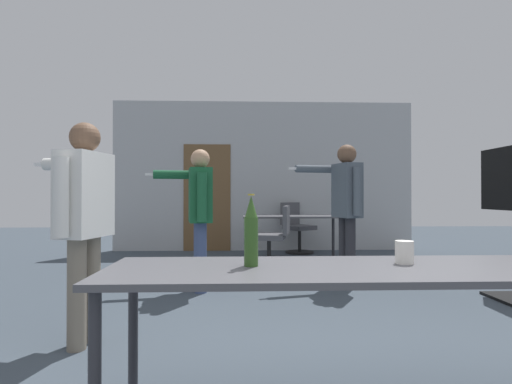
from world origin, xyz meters
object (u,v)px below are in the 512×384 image
at_px(person_far_watching, 199,206).
at_px(person_left_plaid, 83,211).
at_px(beer_bottle, 251,232).
at_px(person_center_tall, 346,200).
at_px(office_chair_far_right, 274,239).
at_px(drink_cup, 404,252).
at_px(office_chair_far_left, 297,229).

height_order(person_far_watching, person_left_plaid, person_left_plaid).
bearing_deg(beer_bottle, person_center_tall, 66.89).
bearing_deg(beer_bottle, office_chair_far_right, 83.80).
distance_m(person_far_watching, drink_cup, 2.86).
relative_size(person_left_plaid, office_chair_far_left, 1.70).
bearing_deg(office_chair_far_right, beer_bottle, -173.69).
height_order(person_center_tall, office_chair_far_right, person_center_tall).
bearing_deg(office_chair_far_left, drink_cup, 52.77).
relative_size(person_center_tall, person_far_watching, 1.05).
bearing_deg(office_chair_far_right, person_far_watching, 159.04).
relative_size(office_chair_far_left, drink_cup, 8.42).
distance_m(person_center_tall, person_left_plaid, 2.94).
height_order(person_left_plaid, drink_cup, person_left_plaid).
bearing_deg(office_chair_far_right, office_chair_far_left, -7.80).
height_order(office_chair_far_left, drink_cup, office_chair_far_left).
bearing_deg(person_far_watching, drink_cup, -163.63).
bearing_deg(office_chair_far_right, drink_cup, -163.12).
distance_m(person_far_watching, office_chair_far_left, 3.33).
relative_size(person_center_tall, beer_bottle, 4.90).
bearing_deg(person_far_watching, office_chair_far_right, -43.46).
bearing_deg(person_center_tall, office_chair_far_right, 15.82).
distance_m(person_center_tall, drink_cup, 2.77).
distance_m(beer_bottle, drink_cup, 0.76).
bearing_deg(beer_bottle, person_left_plaid, 139.28).
height_order(person_left_plaid, beer_bottle, person_left_plaid).
bearing_deg(person_left_plaid, drink_cup, -104.12).
height_order(person_far_watching, beer_bottle, person_far_watching).
bearing_deg(office_chair_far_left, person_center_tall, 59.30).
height_order(office_chair_far_right, beer_bottle, beer_bottle).
distance_m(office_chair_far_left, beer_bottle, 5.63).
distance_m(person_left_plaid, beer_bottle, 1.55).
distance_m(person_left_plaid, office_chair_far_right, 3.49).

